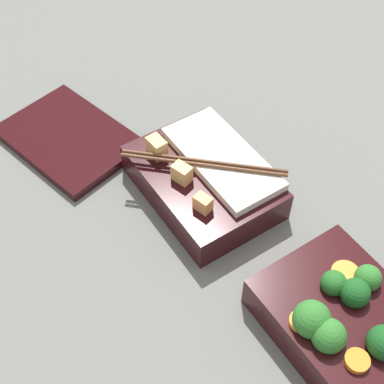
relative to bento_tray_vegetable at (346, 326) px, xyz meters
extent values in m
plane|color=slate|center=(0.13, -0.01, -0.03)|extent=(3.00, 3.00, 0.00)
cube|color=black|center=(0.00, 0.00, -0.01)|extent=(0.21, 0.15, 0.05)
sphere|color=#236023|center=(0.04, -0.01, 0.03)|extent=(0.03, 0.03, 0.03)
sphere|color=#2D7028|center=(0.00, 0.04, 0.03)|extent=(0.04, 0.04, 0.04)
sphere|color=#19511E|center=(-0.04, 0.00, 0.03)|extent=(0.04, 0.04, 0.04)
sphere|color=#2D7028|center=(0.02, -0.05, 0.03)|extent=(0.03, 0.03, 0.03)
sphere|color=#2D7028|center=(0.02, 0.04, 0.03)|extent=(0.04, 0.04, 0.04)
sphere|color=#19511E|center=(0.02, -0.02, 0.03)|extent=(0.03, 0.03, 0.03)
cylinder|color=orange|center=(0.03, 0.05, 0.02)|extent=(0.03, 0.03, 0.01)
cylinder|color=orange|center=(-0.04, 0.03, 0.02)|extent=(0.03, 0.03, 0.01)
cylinder|color=orange|center=(0.04, -0.03, 0.02)|extent=(0.04, 0.04, 0.01)
cube|color=black|center=(0.27, 0.01, -0.01)|extent=(0.21, 0.15, 0.05)
cube|color=silver|center=(0.27, -0.02, 0.02)|extent=(0.18, 0.09, 0.01)
cube|color=#F4A356|center=(0.21, 0.05, 0.03)|extent=(0.03, 0.02, 0.02)
cube|color=#EAB266|center=(0.27, 0.04, 0.03)|extent=(0.03, 0.02, 0.02)
cube|color=#EAB266|center=(0.33, 0.05, 0.03)|extent=(0.03, 0.02, 0.03)
cylinder|color=#56331E|center=(0.27, 0.01, 0.03)|extent=(0.16, 0.17, 0.01)
cylinder|color=#56331E|center=(0.27, 0.01, 0.03)|extent=(0.16, 0.17, 0.01)
cube|color=black|center=(0.47, 0.13, -0.02)|extent=(0.23, 0.19, 0.01)
camera|label=1|loc=(-0.13, 0.29, 0.56)|focal=50.00mm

